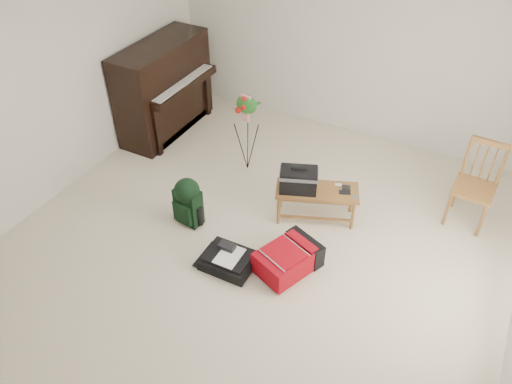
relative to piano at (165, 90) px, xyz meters
The scene contains 11 objects.
floor 2.77m from the piano, 36.20° to the right, with size 5.00×5.50×0.01m, color beige.
ceiling 3.31m from the piano, 36.20° to the right, with size 5.00×5.50×0.01m, color white.
wall_back 2.55m from the piano, 27.74° to the left, with size 5.00×0.04×2.50m, color beige.
wall_left 1.76m from the piano, 101.09° to the right, with size 0.04×5.50×2.50m, color beige.
piano is the anchor object (origin of this frame).
bench 2.56m from the piano, 18.47° to the right, with size 0.96×0.66×0.69m.
dining_chair 4.07m from the piano, ahead, with size 0.44×0.44×0.96m.
red_suitcase 3.11m from the piano, 31.42° to the right, with size 0.61×0.75×0.27m.
black_duffel 2.85m from the piano, 42.11° to the right, with size 0.52×0.42×0.21m.
green_backpack 2.06m from the piano, 48.07° to the right, with size 0.31×0.29×0.57m.
flower_stand 1.48m from the piano, 12.66° to the right, with size 0.36×0.36×1.06m.
Camera 1 is at (1.76, -3.23, 3.76)m, focal length 35.00 mm.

